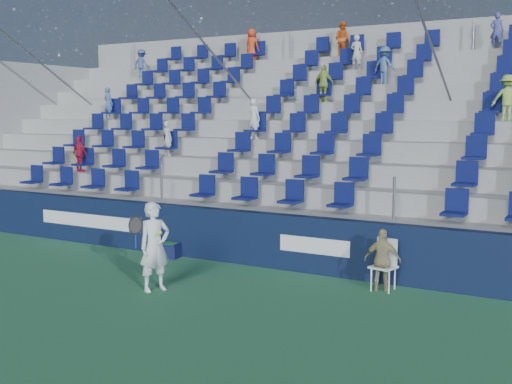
# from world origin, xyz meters

# --- Properties ---
(ground) EXTENTS (70.00, 70.00, 0.00)m
(ground) POSITION_xyz_m (0.00, 0.00, 0.00)
(ground) COLOR #317349
(ground) RESTS_ON ground
(sponsor_wall) EXTENTS (24.00, 0.32, 1.20)m
(sponsor_wall) POSITION_xyz_m (0.00, 3.15, 0.60)
(sponsor_wall) COLOR #0F1938
(sponsor_wall) RESTS_ON ground
(grandstand) EXTENTS (24.00, 8.17, 6.63)m
(grandstand) POSITION_xyz_m (-0.00, 8.24, 2.13)
(grandstand) COLOR #9E9E99
(grandstand) RESTS_ON ground
(tennis_player) EXTENTS (0.72, 0.74, 1.72)m
(tennis_player) POSITION_xyz_m (-0.62, 0.36, 0.86)
(tennis_player) COLOR silver
(tennis_player) RESTS_ON ground
(line_judge_chair) EXTENTS (0.51, 0.53, 0.99)m
(line_judge_chair) POSITION_xyz_m (3.16, 2.65, 0.56)
(line_judge_chair) COLOR white
(line_judge_chair) RESTS_ON ground
(line_judge) EXTENTS (0.74, 0.38, 1.20)m
(line_judge) POSITION_xyz_m (3.16, 2.50, 0.60)
(line_judge) COLOR tan
(line_judge) RESTS_ON ground
(ball_bin) EXTENTS (0.69, 0.52, 0.35)m
(ball_bin) POSITION_xyz_m (-2.22, 2.75, 0.19)
(ball_bin) COLOR #10153B
(ball_bin) RESTS_ON ground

